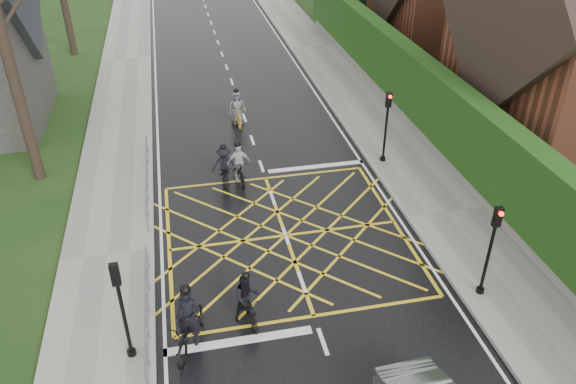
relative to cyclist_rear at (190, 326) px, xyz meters
name	(u,v)px	position (x,y,z in m)	size (l,w,h in m)	color
ground	(286,236)	(3.53, 4.33, -0.67)	(120.00, 120.00, 0.00)	black
road	(286,235)	(3.53, 4.33, -0.66)	(9.00, 80.00, 0.01)	black
sidewalk_right	(445,214)	(9.53, 4.33, -0.59)	(3.00, 80.00, 0.15)	gray
sidewalk_left	(107,256)	(-2.47, 4.33, -0.59)	(3.00, 80.00, 0.15)	gray
stone_wall	(424,132)	(11.28, 10.33, -0.32)	(0.50, 38.00, 0.70)	slate
hedge	(429,96)	(11.28, 10.33, 1.43)	(0.90, 38.00, 2.80)	#153D10
railing_south	(146,308)	(-1.12, 0.83, 0.11)	(0.05, 5.04, 1.03)	slate
railing_north	(147,174)	(-1.12, 8.33, 0.12)	(0.05, 6.04, 1.03)	slate
traffic_light_ne	(386,128)	(8.63, 8.53, 0.99)	(0.24, 0.31, 3.21)	black
traffic_light_se	(489,252)	(8.63, 0.13, 0.99)	(0.24, 0.31, 3.21)	black
traffic_light_sw	(123,312)	(-1.57, -0.16, 0.99)	(0.24, 0.31, 3.21)	black
cyclist_rear	(190,326)	(0.00, 0.00, 0.00)	(1.44, 2.24, 2.06)	black
cyclist_back	(247,302)	(1.64, 0.64, -0.03)	(0.84, 1.74, 1.69)	black
cyclist_mid	(225,169)	(1.90, 8.37, -0.05)	(1.04, 1.78, 1.69)	black
cyclist_front	(239,167)	(2.46, 8.34, -0.02)	(0.99, 1.81, 1.77)	black
cyclist_lead	(237,112)	(3.13, 13.76, -0.05)	(0.82, 1.86, 1.79)	#B37F15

